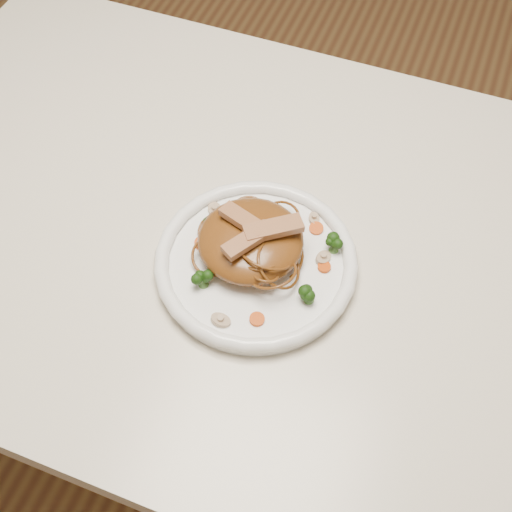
% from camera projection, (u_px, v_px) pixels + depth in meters
% --- Properties ---
extents(ground, '(4.00, 4.00, 0.00)m').
position_uv_depth(ground, '(245.00, 415.00, 1.59)').
color(ground, brown).
rests_on(ground, ground).
extents(table, '(1.20, 0.80, 0.75)m').
position_uv_depth(table, '(240.00, 263.00, 1.05)').
color(table, beige).
rests_on(table, ground).
extents(plate, '(0.32, 0.32, 0.02)m').
position_uv_depth(plate, '(256.00, 265.00, 0.92)').
color(plate, white).
rests_on(plate, table).
extents(noodle_mound, '(0.19, 0.19, 0.05)m').
position_uv_depth(noodle_mound, '(251.00, 240.00, 0.90)').
color(noodle_mound, brown).
rests_on(noodle_mound, plate).
extents(chicken_a, '(0.08, 0.07, 0.01)m').
position_uv_depth(chicken_a, '(273.00, 228.00, 0.87)').
color(chicken_a, tan).
rests_on(chicken_a, noodle_mound).
extents(chicken_b, '(0.07, 0.04, 0.01)m').
position_uv_depth(chicken_b, '(244.00, 220.00, 0.88)').
color(chicken_b, tan).
rests_on(chicken_b, noodle_mound).
extents(chicken_c, '(0.06, 0.07, 0.01)m').
position_uv_depth(chicken_c, '(248.00, 240.00, 0.86)').
color(chicken_c, tan).
rests_on(chicken_c, noodle_mound).
extents(broccoli_0, '(0.03, 0.03, 0.03)m').
position_uv_depth(broccoli_0, '(334.00, 244.00, 0.91)').
color(broccoli_0, '#1B3F0D').
rests_on(broccoli_0, plate).
extents(broccoli_1, '(0.03, 0.03, 0.03)m').
position_uv_depth(broccoli_1, '(208.00, 227.00, 0.92)').
color(broccoli_1, '#1B3F0D').
rests_on(broccoli_1, plate).
extents(broccoli_2, '(0.03, 0.03, 0.03)m').
position_uv_depth(broccoli_2, '(203.00, 279.00, 0.88)').
color(broccoli_2, '#1B3F0D').
rests_on(broccoli_2, plate).
extents(broccoli_3, '(0.03, 0.03, 0.03)m').
position_uv_depth(broccoli_3, '(309.00, 294.00, 0.86)').
color(broccoli_3, '#1B3F0D').
rests_on(broccoli_3, plate).
extents(carrot_0, '(0.03, 0.03, 0.00)m').
position_uv_depth(carrot_0, '(316.00, 228.00, 0.94)').
color(carrot_0, '#D23D07').
rests_on(carrot_0, plate).
extents(carrot_1, '(0.03, 0.03, 0.00)m').
position_uv_depth(carrot_1, '(202.00, 243.00, 0.92)').
color(carrot_1, '#D23D07').
rests_on(carrot_1, plate).
extents(carrot_2, '(0.02, 0.02, 0.00)m').
position_uv_depth(carrot_2, '(324.00, 267.00, 0.90)').
color(carrot_2, '#D23D07').
rests_on(carrot_2, plate).
extents(carrot_3, '(0.02, 0.02, 0.00)m').
position_uv_depth(carrot_3, '(257.00, 208.00, 0.96)').
color(carrot_3, '#D23D07').
rests_on(carrot_3, plate).
extents(carrot_4, '(0.02, 0.02, 0.00)m').
position_uv_depth(carrot_4, '(257.00, 319.00, 0.86)').
color(carrot_4, '#D23D07').
rests_on(carrot_4, plate).
extents(mushroom_0, '(0.03, 0.03, 0.01)m').
position_uv_depth(mushroom_0, '(221.00, 320.00, 0.86)').
color(mushroom_0, beige).
rests_on(mushroom_0, plate).
extents(mushroom_1, '(0.03, 0.03, 0.01)m').
position_uv_depth(mushroom_1, '(323.00, 258.00, 0.91)').
color(mushroom_1, beige).
rests_on(mushroom_1, plate).
extents(mushroom_2, '(0.04, 0.04, 0.01)m').
position_uv_depth(mushroom_2, '(215.00, 210.00, 0.96)').
color(mushroom_2, beige).
rests_on(mushroom_2, plate).
extents(mushroom_3, '(0.03, 0.03, 0.01)m').
position_uv_depth(mushroom_3, '(314.00, 219.00, 0.95)').
color(mushroom_3, beige).
rests_on(mushroom_3, plate).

